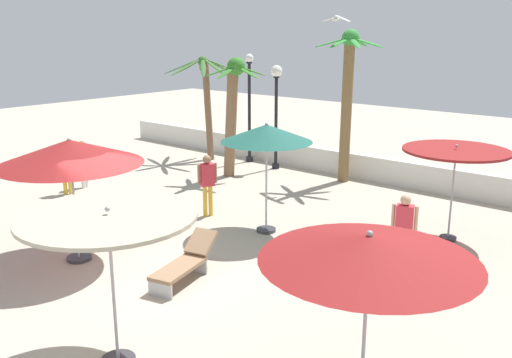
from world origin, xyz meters
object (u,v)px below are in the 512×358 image
Objects in this scene: patio_umbrella_3 at (70,153)px; lounge_chair_0 at (185,262)px; palm_tree_3 at (348,90)px; guest_1 at (404,224)px; guest_2 at (66,166)px; patio_umbrella_1 at (369,249)px; patio_umbrella_0 at (267,134)px; palm_tree_2 at (206,90)px; guest_0 at (83,160)px; palm_tree_0 at (233,104)px; patio_umbrella_5 at (109,226)px; guest_3 at (207,179)px; lamp_post_0 at (276,100)px; patio_umbrella_4 at (456,154)px; seagull_0 at (336,19)px; lamp_post_1 at (249,101)px.

patio_umbrella_3 reaches higher than lounge_chair_0.
palm_tree_3 reaches higher than lounge_chair_0.
guest_2 is at bearing -171.87° from guest_1.
patio_umbrella_1 is at bearing -69.81° from guest_1.
patio_umbrella_0 is at bearing 98.95° from lounge_chair_0.
patio_umbrella_3 reaches higher than guest_2.
palm_tree_2 is 6.15m from palm_tree_3.
lounge_chair_0 is 8.23m from guest_0.
guest_1 is at bearing -23.11° from palm_tree_0.
patio_umbrella_5 is (1.94, -6.09, -0.28)m from patio_umbrella_0.
patio_umbrella_0 is 4.01m from lounge_chair_0.
palm_tree_2 is (-5.08, 9.23, 0.28)m from patio_umbrella_3.
guest_3 is at bearing 89.19° from patio_umbrella_3.
lamp_post_0 reaches higher than patio_umbrella_1.
patio_umbrella_4 is 1.51× the size of guest_1.
seagull_0 reaches higher than palm_tree_2.
patio_umbrella_5 is (-1.90, -8.56, 0.10)m from patio_umbrella_4.
lamp_post_0 is 1.54m from lamp_post_1.
palm_tree_3 is at bearing 1.37° from lamp_post_0.
patio_umbrella_0 is 1.46× the size of lounge_chair_0.
lounge_chair_0 is 1.27× the size of guest_2.
palm_tree_2 reaches higher than guest_3.
guest_1 reaches higher than lounge_chair_0.
lamp_post_1 is 11.12m from lounge_chair_0.
guest_1 is at bearing 110.19° from patio_umbrella_1.
patio_umbrella_3 is at bearing -162.33° from lounge_chair_0.
palm_tree_0 is 2.44m from lamp_post_1.
patio_umbrella_4 is 8.35m from palm_tree_0.
patio_umbrella_3 is 1.21× the size of patio_umbrella_5.
patio_umbrella_0 is 8.79m from palm_tree_2.
patio_umbrella_3 is 7.38m from guest_1.
patio_umbrella_4 is at bearing -19.50° from lamp_post_1.
palm_tree_3 is 3.79× the size of seagull_0.
patio_umbrella_1 is 0.87× the size of patio_umbrella_3.
seagull_0 reaches higher than guest_1.
lounge_chair_0 is (-5.06, 1.63, -2.12)m from patio_umbrella_1.
lounge_chair_0 is at bearing -77.71° from seagull_0.
lamp_post_0 is (-9.60, 10.50, 0.07)m from patio_umbrella_1.
patio_umbrella_0 is 0.90× the size of patio_umbrella_3.
patio_umbrella_5 is 14.42m from palm_tree_2.
palm_tree_2 is 2.60× the size of guest_0.
patio_umbrella_4 is at bearing -32.60° from palm_tree_3.
guest_1 is 0.95× the size of guest_3.
palm_tree_0 is (-4.42, 3.61, 0.03)m from patio_umbrella_0.
patio_umbrella_0 is 7.47m from patio_umbrella_1.
guest_0 is at bearing -123.63° from palm_tree_0.
lamp_post_0 is at bearing -178.63° from palm_tree_3.
seagull_0 reaches higher than patio_umbrella_3.
patio_umbrella_0 is 2.53m from guest_3.
palm_tree_3 reaches higher than guest_1.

